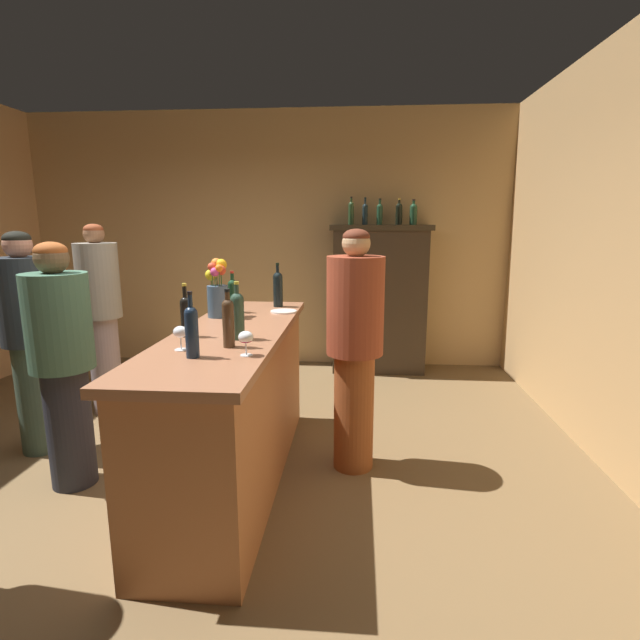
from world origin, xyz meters
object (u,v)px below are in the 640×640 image
(bartender, at_px, (355,343))
(display_bottle_midleft, at_px, (365,213))
(display_bottle_left, at_px, (351,212))
(patron_in_grey, at_px, (28,335))
(display_bottle_right, at_px, (413,213))
(display_cabinet, at_px, (379,296))
(wine_bottle_malbec, at_px, (192,329))
(wine_glass_front, at_px, (180,333))
(wine_bottle_chardonnay, at_px, (233,294))
(patron_redhead, at_px, (62,358))
(display_bottle_center, at_px, (380,213))
(bar_counter, at_px, (234,406))
(patron_tall, at_px, (101,312))
(wine_glass_mid, at_px, (246,338))
(wine_bottle_riesling, at_px, (228,320))
(wine_bottle_pinot, at_px, (237,314))
(wine_bottle_merlot, at_px, (186,314))
(display_bottle_midright, at_px, (399,213))
(wine_bottle_syrah, at_px, (278,288))
(cheese_plate, at_px, (284,311))
(flower_arrangement, at_px, (217,290))

(bartender, bearing_deg, display_bottle_midleft, -96.97)
(display_bottle_left, distance_m, patron_in_grey, 3.34)
(display_bottle_right, height_order, patron_in_grey, display_bottle_right)
(display_cabinet, bearing_deg, wine_bottle_malbec, -108.49)
(wine_glass_front, xyz_separation_m, bartender, (0.92, 0.74, -0.22))
(wine_bottle_chardonnay, relative_size, patron_redhead, 0.20)
(display_bottle_left, xyz_separation_m, display_bottle_center, (0.31, 0.00, -0.01))
(bar_counter, bearing_deg, display_bottle_left, 74.64)
(display_cabinet, height_order, patron_tall, patron_tall)
(wine_bottle_chardonnay, distance_m, wine_glass_mid, 1.25)
(wine_bottle_chardonnay, xyz_separation_m, wine_bottle_riesling, (0.25, -1.03, 0.01))
(wine_bottle_pinot, bearing_deg, display_bottle_midleft, 74.84)
(wine_bottle_merlot, relative_size, display_bottle_midright, 1.12)
(bartender, bearing_deg, display_bottle_right, -109.78)
(wine_bottle_merlot, distance_m, wine_glass_mid, 0.59)
(display_bottle_left, distance_m, display_bottle_right, 0.68)
(display_bottle_center, bearing_deg, patron_tall, -149.34)
(wine_bottle_syrah, distance_m, patron_redhead, 1.61)
(wine_bottle_pinot, distance_m, wine_glass_front, 0.36)
(wine_bottle_pinot, height_order, display_bottle_left, display_bottle_left)
(display_bottle_midleft, xyz_separation_m, patron_tall, (-2.32, -1.47, -0.88))
(wine_bottle_malbec, relative_size, bartender, 0.20)
(wine_glass_mid, height_order, patron_in_grey, patron_in_grey)
(wine_bottle_merlot, bearing_deg, display_bottle_midright, 62.22)
(wine_bottle_syrah, xyz_separation_m, wine_bottle_riesling, (-0.05, -1.30, -0.01))
(display_cabinet, relative_size, patron_redhead, 1.06)
(wine_bottle_chardonnay, xyz_separation_m, bartender, (0.92, -0.37, -0.27))
(display_bottle_left, xyz_separation_m, bartender, (0.07, -2.31, -0.91))
(cheese_plate, bearing_deg, patron_tall, 165.37)
(display_bottle_midleft, distance_m, patron_tall, 2.89)
(wine_bottle_pinot, bearing_deg, patron_tall, 139.98)
(patron_tall, bearing_deg, display_cabinet, 85.85)
(wine_bottle_merlot, relative_size, flower_arrangement, 0.76)
(display_cabinet, height_order, wine_bottle_syrah, display_cabinet)
(display_cabinet, bearing_deg, wine_bottle_syrah, -117.91)
(bar_counter, xyz_separation_m, wine_glass_mid, (0.23, -0.58, 0.60))
(wine_bottle_pinot, height_order, wine_glass_front, wine_bottle_pinot)
(wine_bottle_riesling, xyz_separation_m, patron_in_grey, (-1.68, 0.72, -0.28))
(display_bottle_center, bearing_deg, display_bottle_midright, 0.00)
(wine_bottle_malbec, xyz_separation_m, patron_tall, (-1.44, 1.72, -0.25))
(cheese_plate, distance_m, display_bottle_left, 2.12)
(display_cabinet, distance_m, wine_bottle_chardonnay, 2.30)
(wine_bottle_chardonnay, xyz_separation_m, patron_redhead, (-0.91, -0.74, -0.31))
(wine_bottle_syrah, relative_size, flower_arrangement, 0.84)
(wine_bottle_chardonnay, distance_m, display_bottle_center, 2.35)
(bar_counter, relative_size, display_bottle_midleft, 7.56)
(cheese_plate, bearing_deg, wine_bottle_merlot, -118.48)
(wine_bottle_pinot, distance_m, patron_tall, 2.06)
(wine_bottle_chardonnay, distance_m, wine_glass_front, 1.11)
(patron_in_grey, bearing_deg, display_bottle_center, 50.34)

